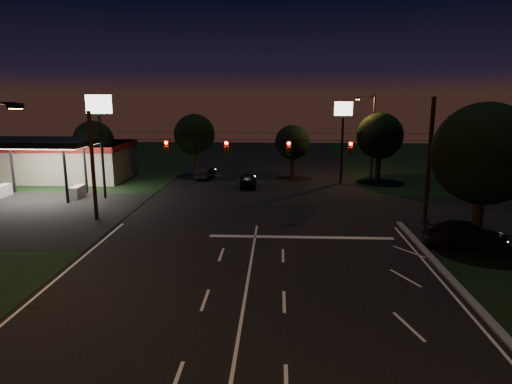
# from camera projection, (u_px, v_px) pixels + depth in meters

# --- Properties ---
(ground) EXTENTS (140.00, 140.00, 0.00)m
(ground) POSITION_uv_depth(u_px,v_px,m) (241.00, 322.00, 18.73)
(ground) COLOR black
(ground) RESTS_ON ground
(cross_street_left) EXTENTS (20.00, 16.00, 0.02)m
(cross_street_left) POSITION_uv_depth(u_px,v_px,m) (1.00, 215.00, 35.31)
(cross_street_left) COLOR black
(cross_street_left) RESTS_ON ground
(stop_bar) EXTENTS (12.00, 0.50, 0.01)m
(stop_bar) POSITION_uv_depth(u_px,v_px,m) (301.00, 237.00, 29.81)
(stop_bar) COLOR silver
(stop_bar) RESTS_ON ground
(utility_pole_right) EXTENTS (0.30, 0.30, 9.00)m
(utility_pole_right) POSITION_uv_depth(u_px,v_px,m) (424.00, 224.00, 32.80)
(utility_pole_right) COLOR black
(utility_pole_right) RESTS_ON ground
(utility_pole_left) EXTENTS (0.28, 0.28, 8.00)m
(utility_pole_left) POSITION_uv_depth(u_px,v_px,m) (97.00, 220.00, 33.95)
(utility_pole_left) COLOR black
(utility_pole_left) RESTS_ON ground
(signal_span) EXTENTS (24.00, 0.40, 1.56)m
(signal_span) POSITION_uv_depth(u_px,v_px,m) (258.00, 147.00, 32.17)
(signal_span) COLOR black
(signal_span) RESTS_ON ground
(gas_station) EXTENTS (14.20, 16.10, 5.25)m
(gas_station) POSITION_uv_depth(u_px,v_px,m) (61.00, 158.00, 48.94)
(gas_station) COLOR gray
(gas_station) RESTS_ON ground
(pole_sign_left_near) EXTENTS (2.20, 0.30, 9.10)m
(pole_sign_left_near) POSITION_uv_depth(u_px,v_px,m) (100.00, 120.00, 39.40)
(pole_sign_left_near) COLOR black
(pole_sign_left_near) RESTS_ON ground
(pole_sign_right) EXTENTS (1.80, 0.30, 8.40)m
(pole_sign_right) POSITION_uv_depth(u_px,v_px,m) (343.00, 123.00, 46.31)
(pole_sign_right) COLOR black
(pole_sign_right) RESTS_ON ground
(street_light_right_far) EXTENTS (2.20, 0.35, 9.00)m
(street_light_right_far) POSITION_uv_depth(u_px,v_px,m) (371.00, 132.00, 48.32)
(street_light_right_far) COLOR black
(street_light_right_far) RESTS_ON ground
(tree_right_near) EXTENTS (6.00, 6.00, 8.76)m
(tree_right_near) POSITION_uv_depth(u_px,v_px,m) (483.00, 155.00, 26.80)
(tree_right_near) COLOR black
(tree_right_near) RESTS_ON ground
(tree_far_a) EXTENTS (4.20, 4.20, 6.42)m
(tree_far_a) POSITION_uv_depth(u_px,v_px,m) (94.00, 141.00, 48.09)
(tree_far_a) COLOR black
(tree_far_a) RESTS_ON ground
(tree_far_b) EXTENTS (4.60, 4.60, 6.98)m
(tree_far_b) POSITION_uv_depth(u_px,v_px,m) (195.00, 135.00, 51.45)
(tree_far_b) COLOR black
(tree_far_b) RESTS_ON ground
(tree_far_c) EXTENTS (3.80, 3.80, 5.86)m
(tree_far_c) POSITION_uv_depth(u_px,v_px,m) (293.00, 143.00, 50.07)
(tree_far_c) COLOR black
(tree_far_c) RESTS_ON ground
(tree_far_d) EXTENTS (4.80, 4.80, 7.30)m
(tree_far_d) POSITION_uv_depth(u_px,v_px,m) (380.00, 136.00, 47.52)
(tree_far_d) COLOR black
(tree_far_d) RESTS_ON ground
(tree_far_e) EXTENTS (4.00, 4.00, 6.18)m
(tree_far_e) POSITION_uv_depth(u_px,v_px,m) (465.00, 146.00, 45.31)
(tree_far_e) COLOR black
(tree_far_e) RESTS_ON ground
(car_oncoming_a) EXTENTS (1.86, 4.32, 1.45)m
(car_oncoming_a) POSITION_uv_depth(u_px,v_px,m) (248.00, 180.00, 45.64)
(car_oncoming_a) COLOR black
(car_oncoming_a) RESTS_ON ground
(car_oncoming_b) EXTENTS (1.88, 4.20, 1.34)m
(car_oncoming_b) POSITION_uv_depth(u_px,v_px,m) (205.00, 173.00, 50.17)
(car_oncoming_b) COLOR black
(car_oncoming_b) RESTS_ON ground
(car_cross) EXTENTS (5.59, 2.75, 1.56)m
(car_cross) POSITION_uv_depth(u_px,v_px,m) (469.00, 235.00, 27.70)
(car_cross) COLOR black
(car_cross) RESTS_ON ground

